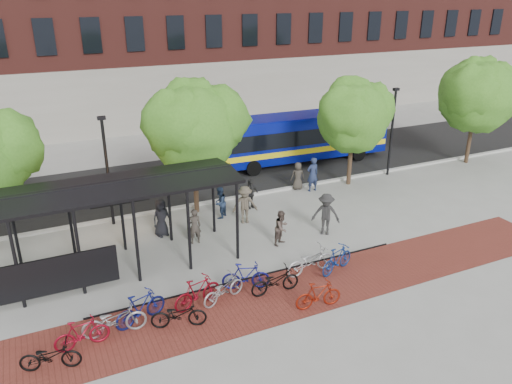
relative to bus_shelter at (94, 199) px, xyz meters
name	(u,v)px	position (x,y,z in m)	size (l,w,h in m)	color
ground	(282,227)	(8.13, 0.48, -3.00)	(160.00, 160.00, 0.00)	#9E9E99
asphalt_street	(219,173)	(8.13, 8.48, -2.99)	(160.00, 8.00, 0.01)	black
curb	(247,196)	(8.13, 4.48, -2.94)	(160.00, 0.25, 0.12)	#B7B7B2
brick_strip	(297,291)	(6.13, -4.52, -3.00)	(24.00, 3.00, 0.01)	maroon
bike_rack_rail	(254,287)	(4.83, -3.62, -3.00)	(12.00, 0.05, 0.95)	black
bus_shelter	(94,199)	(0.00, 0.00, 0.00)	(10.60, 3.07, 3.60)	black
tree_b	(194,123)	(5.23, 3.83, 1.46)	(5.15, 4.20, 6.47)	#382619
tree_c	(354,113)	(14.22, 3.83, 1.06)	(4.66, 3.80, 5.92)	#382619
tree_d	(478,92)	(23.23, 3.83, 1.47)	(5.39, 4.40, 6.55)	#382619
lamp_post_left	(107,168)	(1.13, 4.08, -0.25)	(0.35, 0.20, 5.12)	black
lamp_post_right	(392,130)	(17.13, 4.08, -0.25)	(0.35, 0.20, 5.12)	black
bus	(300,135)	(13.53, 8.36, -1.24)	(11.45, 3.09, 3.06)	#07128F
bike_0	(50,356)	(-2.25, -5.02, -2.55)	(0.60, 1.72, 0.90)	black
bike_1	(82,334)	(-1.30, -4.42, -2.50)	(0.47, 1.66, 1.00)	maroon
bike_2	(114,320)	(-0.29, -4.19, -2.47)	(0.70, 2.02, 1.06)	gray
bike_3	(140,308)	(0.60, -3.94, -2.44)	(0.53, 1.87, 1.12)	navy
bike_4	(179,314)	(1.65, -4.68, -2.53)	(0.63, 1.80, 0.94)	black
bike_5	(197,292)	(2.58, -3.85, -2.44)	(0.52, 1.85, 1.11)	maroon
bike_6	(223,289)	(3.49, -3.93, -2.53)	(0.62, 1.79, 0.94)	#98989B
bike_7	(246,276)	(4.52, -3.57, -2.47)	(0.50, 1.76, 1.06)	navy
bike_8	(275,281)	(5.35, -4.25, -2.51)	(0.65, 1.85, 0.97)	black
bike_9	(318,295)	(6.29, -5.68, -2.50)	(0.47, 1.67, 1.00)	maroon
bike_10	(310,261)	(7.21, -3.60, -2.46)	(0.71, 2.04, 1.07)	#B6B6B9
bike_11	(337,259)	(8.20, -3.95, -2.46)	(0.51, 1.80, 1.08)	navy
pedestrian_0	(161,217)	(2.90, 1.96, -2.13)	(0.85, 0.55, 1.74)	black
pedestrian_1	(194,226)	(3.98, 0.63, -2.20)	(0.58, 0.38, 1.60)	#38332D
pedestrian_2	(220,203)	(5.92, 2.63, -2.22)	(0.75, 0.59, 1.55)	#1F2E48
pedestrian_3	(245,205)	(6.77, 1.60, -2.09)	(1.18, 0.68, 1.82)	#50483C
pedestrian_4	(250,194)	(7.70, 3.07, -2.23)	(0.90, 0.37, 1.53)	#242424
pedestrian_6	(298,176)	(11.11, 4.28, -2.23)	(0.75, 0.49, 1.54)	#38332D
pedestrian_7	(313,174)	(11.72, 3.74, -2.05)	(0.69, 0.46, 1.91)	navy
pedestrian_8	(282,228)	(7.33, -1.02, -2.23)	(0.75, 0.59, 1.55)	#4F423B
pedestrian_9	(326,214)	(9.54, -1.00, -2.03)	(1.25, 0.72, 1.93)	#282828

